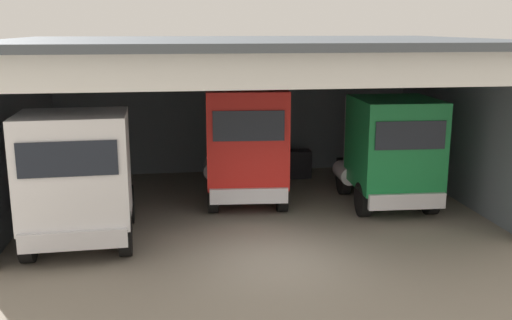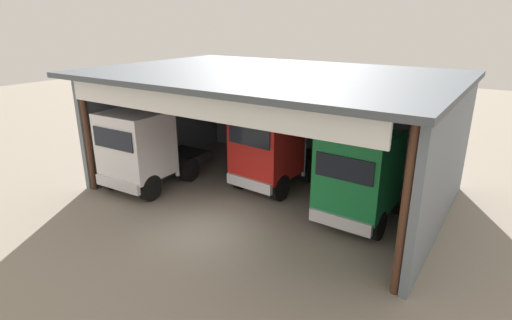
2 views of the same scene
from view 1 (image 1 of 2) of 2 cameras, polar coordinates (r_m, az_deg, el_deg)
The scene contains 7 objects.
ground_plane at distance 14.21m, azimuth 1.81°, elevation -9.49°, with size 80.00×80.00×0.00m, color gray.
workshop_shed at distance 18.38m, azimuth -0.93°, elevation 6.98°, with size 13.95×9.85×5.06m.
truck_white_center_left_bay at distance 15.02m, azimuth -17.05°, elevation -1.73°, with size 2.81×5.12×3.42m.
truck_red_right_bay at distance 17.85m, azimuth -1.03°, elevation 1.47°, with size 2.61×5.19×3.63m.
truck_green_left_bay at distance 18.02m, azimuth 12.88°, elevation 0.94°, with size 2.52×4.92×3.36m.
oil_drum at distance 21.50m, azimuth 3.90°, elevation -0.46°, with size 0.58×0.58×0.92m, color #B21E19.
tool_cart at distance 21.47m, azimuth 4.10°, elevation -0.37°, with size 0.90×0.60×1.00m, color black.
Camera 1 is at (-2.30, -12.94, 5.40)m, focal length 41.17 mm.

